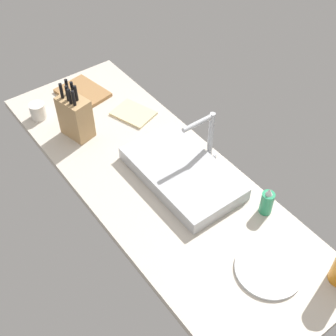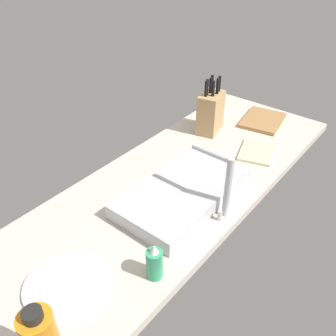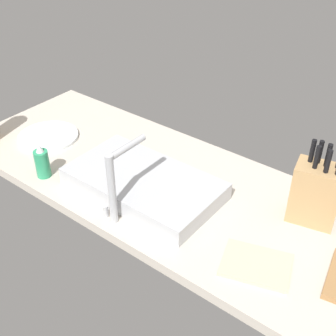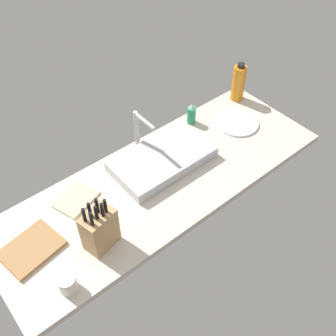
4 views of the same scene
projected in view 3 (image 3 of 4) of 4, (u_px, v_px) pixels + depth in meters
The scene contains 7 objects.
countertop_slab at pixel (175, 191), 152.67cm from camera, with size 172.15×60.83×3.50cm, color beige.
sink_basin at pixel (144, 183), 148.26cm from camera, with size 50.83×28.71×5.99cm, color #B7BABF.
faucet at pixel (116, 179), 130.59cm from camera, with size 5.50×16.08×24.02cm.
knife_block at pixel (316, 193), 132.44cm from camera, with size 15.67×12.02×26.70cm.
soap_bottle at pixel (42, 163), 153.85cm from camera, with size 4.99×4.99×12.83cm.
dinner_plate at pixel (48, 136), 177.80cm from camera, with size 23.80×23.80×1.20cm, color white.
dish_towel at pixel (256, 265), 121.87cm from camera, with size 18.70×13.91×1.20cm, color beige.
Camera 3 is at (-72.18, 96.66, 95.67)cm, focal length 47.68 mm.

